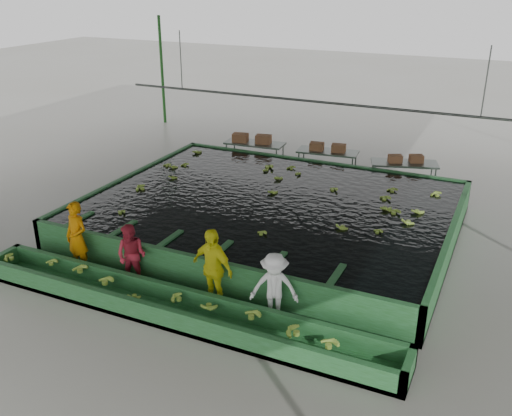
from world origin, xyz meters
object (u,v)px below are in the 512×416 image
at_px(flotation_tank, 271,214).
at_px(box_stack_left, 252,142).
at_px(worker_a, 77,237).
at_px(worker_c, 212,268).
at_px(packing_table_right, 403,176).
at_px(box_stack_mid, 327,151).
at_px(worker_b, 132,255).
at_px(worker_d, 274,288).
at_px(packing_table_mid, 327,164).
at_px(sorting_trough, 174,308).
at_px(box_stack_right, 405,162).
at_px(packing_table_left, 255,155).

height_order(flotation_tank, box_stack_left, box_stack_left).
relative_size(worker_a, worker_c, 0.97).
xyz_separation_m(packing_table_right, box_stack_mid, (-2.75, 0.21, 0.48)).
bearing_deg(worker_b, worker_d, -8.54).
distance_m(worker_c, box_stack_mid, 9.23).
xyz_separation_m(flotation_tank, worker_b, (-1.66, -4.30, 0.31)).
bearing_deg(worker_d, packing_table_mid, 83.26).
height_order(packing_table_mid, box_stack_mid, box_stack_mid).
bearing_deg(flotation_tank, packing_table_mid, 89.55).
height_order(worker_d, packing_table_right, worker_d).
bearing_deg(flotation_tank, worker_b, -111.06).
height_order(sorting_trough, box_stack_right, box_stack_right).
bearing_deg(sorting_trough, packing_table_right, 74.11).
bearing_deg(worker_c, packing_table_right, 88.76).
height_order(worker_b, box_stack_right, worker_b).
height_order(flotation_tank, worker_d, worker_d).
distance_m(worker_c, packing_table_mid, 9.25).
bearing_deg(box_stack_left, packing_table_left, 31.41).
xyz_separation_m(worker_d, packing_table_right, (0.83, 9.01, -0.30)).
bearing_deg(worker_c, box_stack_left, 123.36).
bearing_deg(flotation_tank, sorting_trough, -90.00).
bearing_deg(worker_b, packing_table_right, 55.18).
distance_m(worker_a, box_stack_mid, 9.79).
height_order(worker_c, packing_table_right, worker_c).
bearing_deg(packing_table_right, packing_table_mid, 175.29).
bearing_deg(sorting_trough, packing_table_left, 105.51).
distance_m(box_stack_left, box_stack_mid, 2.87).
bearing_deg(box_stack_right, box_stack_mid, 176.25).
relative_size(worker_a, box_stack_mid, 1.42).
bearing_deg(box_stack_left, worker_d, -61.92).
bearing_deg(worker_a, worker_b, 8.28).
bearing_deg(packing_table_mid, flotation_tank, -90.45).
distance_m(worker_a, packing_table_left, 9.04).
relative_size(sorting_trough, box_stack_right, 8.72).
bearing_deg(flotation_tank, worker_a, -127.14).
xyz_separation_m(worker_c, box_stack_mid, (-0.46, 9.21, 0.04)).
relative_size(worker_b, box_stack_left, 1.06).
xyz_separation_m(box_stack_left, box_stack_mid, (2.86, 0.26, -0.03)).
height_order(flotation_tank, worker_a, worker_a).
relative_size(sorting_trough, box_stack_mid, 7.90).
bearing_deg(packing_table_right, worker_d, -95.26).
xyz_separation_m(worker_c, box_stack_left, (-3.32, 8.96, 0.07)).
distance_m(sorting_trough, packing_table_right, 10.20).
bearing_deg(packing_table_left, worker_a, -93.38).
distance_m(worker_b, worker_c, 2.16).
xyz_separation_m(worker_b, packing_table_left, (-1.07, 9.02, -0.26)).
relative_size(worker_b, packing_table_right, 0.70).
bearing_deg(worker_d, worker_c, 161.49).
bearing_deg(flotation_tank, worker_c, -83.41).
bearing_deg(packing_table_right, sorting_trough, -105.89).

